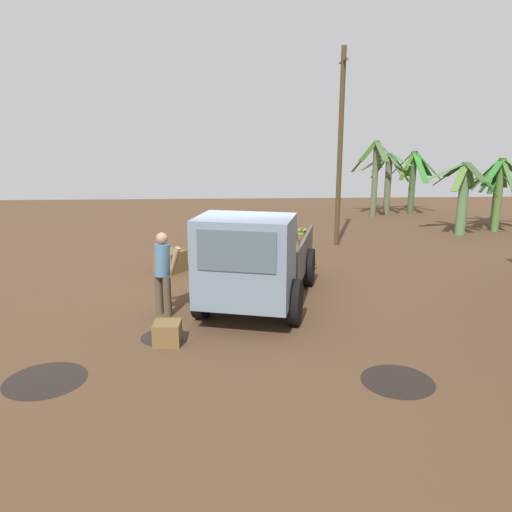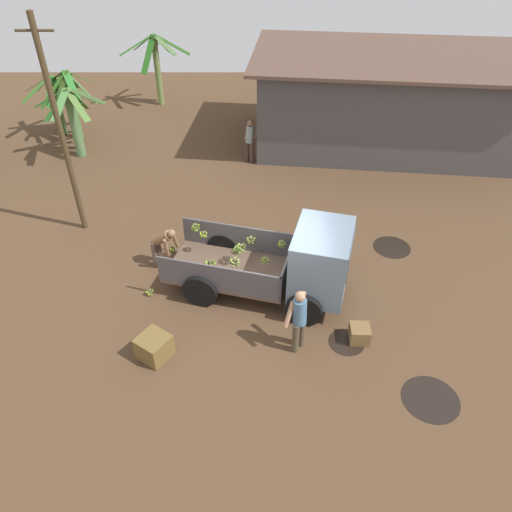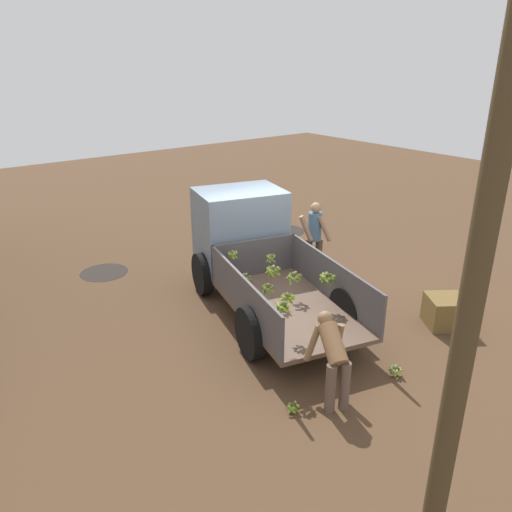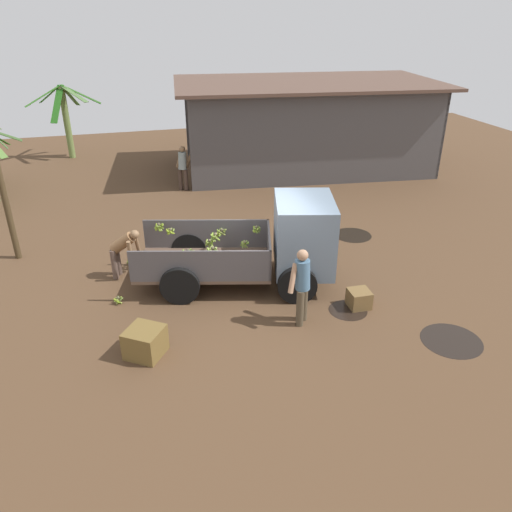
% 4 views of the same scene
% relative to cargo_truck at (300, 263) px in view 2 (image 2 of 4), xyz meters
% --- Properties ---
extents(ground, '(36.00, 36.00, 0.00)m').
position_rel_cargo_truck_xyz_m(ground, '(-0.65, -0.09, -1.10)').
color(ground, '#523925').
extents(mud_patch_0, '(1.24, 1.24, 0.01)m').
position_rel_cargo_truck_xyz_m(mud_patch_0, '(2.62, -3.26, -1.10)').
color(mud_patch_0, black).
rests_on(mud_patch_0, ground).
extents(mud_patch_1, '(1.11, 1.11, 0.01)m').
position_rel_cargo_truck_xyz_m(mud_patch_1, '(2.94, 2.10, -1.10)').
color(mud_patch_1, black).
rests_on(mud_patch_1, ground).
extents(mud_patch_2, '(0.87, 0.87, 0.01)m').
position_rel_cargo_truck_xyz_m(mud_patch_2, '(1.06, -1.65, -1.10)').
color(mud_patch_2, black).
rests_on(mud_patch_2, ground).
extents(cargo_truck, '(4.98, 3.00, 2.15)m').
position_rel_cargo_truck_xyz_m(cargo_truck, '(0.00, 0.00, 0.00)').
color(cargo_truck, brown).
rests_on(cargo_truck, ground).
extents(warehouse_shed, '(11.06, 7.00, 3.47)m').
position_rel_cargo_truck_xyz_m(warehouse_shed, '(4.47, 9.19, 1.38)').
color(warehouse_shed, '#4C494A').
rests_on(warehouse_shed, ground).
extents(utility_pole, '(0.95, 0.16, 6.26)m').
position_rel_cargo_truck_xyz_m(utility_pole, '(-6.48, 3.16, 2.10)').
color(utility_pole, '#463620').
rests_on(utility_pole, ground).
extents(banana_palm_0, '(2.53, 2.19, 2.41)m').
position_rel_cargo_truck_xyz_m(banana_palm_0, '(-9.24, 10.08, 0.21)').
color(banana_palm_0, '#4E703F').
rests_on(banana_palm_0, ground).
extents(banana_palm_1, '(2.53, 2.61, 2.65)m').
position_rel_cargo_truck_xyz_m(banana_palm_1, '(-7.92, 8.05, 0.33)').
color(banana_palm_1, '#58804C').
rests_on(banana_palm_1, ground).
extents(banana_palm_2, '(3.09, 2.50, 3.14)m').
position_rel_cargo_truck_xyz_m(banana_palm_2, '(-5.58, 13.31, 0.65)').
color(banana_palm_2, olive).
rests_on(banana_palm_2, ground).
extents(banana_palm_5, '(2.07, 2.03, 2.77)m').
position_rel_cargo_truck_xyz_m(banana_palm_5, '(-8.43, 9.64, 0.44)').
color(banana_palm_5, '#557A38').
rests_on(banana_palm_5, ground).
extents(person_foreground_visitor, '(0.62, 0.66, 1.73)m').
position_rel_cargo_truck_xyz_m(person_foreground_visitor, '(-0.14, -1.78, -0.14)').
color(person_foreground_visitor, '#4F4330').
rests_on(person_foreground_visitor, ground).
extents(person_worker_loading, '(0.81, 0.66, 1.30)m').
position_rel_cargo_truck_xyz_m(person_worker_loading, '(-3.70, 1.29, -0.33)').
color(person_worker_loading, brown).
rests_on(person_worker_loading, ground).
extents(person_bystander_near_shed, '(0.65, 0.56, 1.63)m').
position_rel_cargo_truck_xyz_m(person_bystander_near_shed, '(-1.33, 7.58, -0.20)').
color(person_bystander_near_shed, '#45342C').
rests_on(person_bystander_near_shed, ground).
extents(banana_bunch_on_ground_0, '(0.23, 0.23, 0.18)m').
position_rel_cargo_truck_xyz_m(banana_bunch_on_ground_0, '(-3.91, 0.03, -1.00)').
color(banana_bunch_on_ground_0, brown).
rests_on(banana_bunch_on_ground_0, ground).
extents(banana_bunch_on_ground_1, '(0.20, 0.20, 0.17)m').
position_rel_cargo_truck_xyz_m(banana_bunch_on_ground_1, '(-3.57, 1.91, -1.01)').
color(banana_bunch_on_ground_1, '#463F2D').
rests_on(banana_bunch_on_ground_1, ground).
extents(wooden_crate_0, '(0.93, 0.93, 0.57)m').
position_rel_cargo_truck_xyz_m(wooden_crate_0, '(-3.44, -2.04, -0.82)').
color(wooden_crate_0, brown).
rests_on(wooden_crate_0, ground).
extents(wooden_crate_1, '(0.49, 0.49, 0.41)m').
position_rel_cargo_truck_xyz_m(wooden_crate_1, '(1.36, -1.55, -0.90)').
color(wooden_crate_1, brown).
rests_on(wooden_crate_1, ground).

